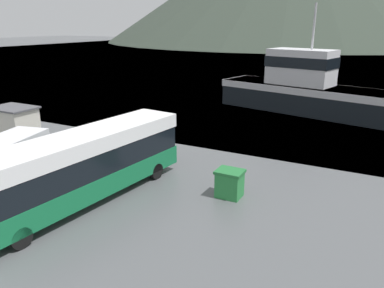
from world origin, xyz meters
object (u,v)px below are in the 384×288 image
at_px(tour_bus, 83,165).
at_px(storage_bin, 230,183).
at_px(fishing_boat, 313,90).
at_px(delivery_van, 18,154).
at_px(dock_kiosk, 15,122).

relative_size(tour_bus, storage_bin, 8.54).
relative_size(fishing_boat, storage_bin, 14.09).
bearing_deg(fishing_boat, delivery_van, -12.39).
height_order(delivery_van, storage_bin, delivery_van).
height_order(tour_bus, dock_kiosk, tour_bus).
height_order(tour_bus, fishing_boat, fishing_boat).
bearing_deg(fishing_boat, dock_kiosk, -30.56).
bearing_deg(storage_bin, dock_kiosk, 173.99).
bearing_deg(delivery_van, storage_bin, 1.59).
xyz_separation_m(tour_bus, fishing_boat, (6.08, 24.82, 0.27)).
distance_m(fishing_boat, dock_kiosk, 26.54).
bearing_deg(dock_kiosk, tour_bus, -24.83).
height_order(tour_bus, storage_bin, tour_bus).
distance_m(tour_bus, dock_kiosk, 13.54).
bearing_deg(delivery_van, tour_bus, -20.29).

